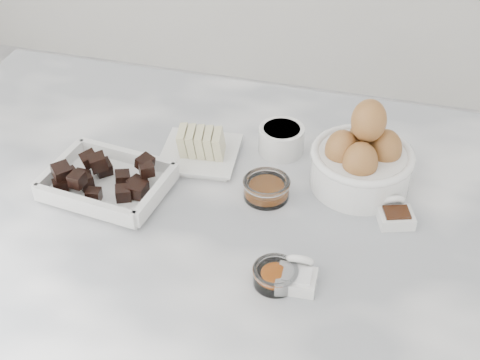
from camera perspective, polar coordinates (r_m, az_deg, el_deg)
name	(u,v)px	position (r m, az deg, el deg)	size (l,w,h in m)	color
marble_slab	(223,218)	(1.08, -1.45, -3.29)	(1.20, 0.80, 0.04)	white
chocolate_dish	(107,179)	(1.11, -11.30, 0.05)	(0.21, 0.17, 0.05)	white
butter_plate	(198,148)	(1.16, -3.57, 2.71)	(0.14, 0.14, 0.06)	white
sugar_ramekin	(281,138)	(1.17, 3.55, 3.56)	(0.08, 0.08, 0.05)	white
egg_bowl	(362,159)	(1.10, 10.38, 1.79)	(0.17, 0.17, 0.16)	white
honey_bowl	(266,188)	(1.08, 2.27, -0.70)	(0.08, 0.08, 0.03)	white
zest_bowl	(275,275)	(0.94, 3.03, -8.08)	(0.07, 0.07, 0.03)	white
vanilla_spoon	(395,213)	(1.06, 13.09, -2.78)	(0.06, 0.08, 0.04)	white
salt_spoon	(297,275)	(0.94, 4.92, -8.08)	(0.06, 0.07, 0.04)	white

